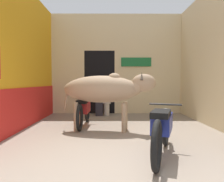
# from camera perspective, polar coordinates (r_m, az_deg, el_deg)

# --- Properties ---
(ground_plane) EXTENTS (30.00, 30.00, 0.00)m
(ground_plane) POSITION_cam_1_polar(r_m,az_deg,el_deg) (3.10, 3.87, -20.61)
(ground_plane) COLOR gray
(wall_left_shopfront) EXTENTS (0.25, 5.47, 3.77)m
(wall_left_shopfront) POSITION_cam_1_polar(r_m,az_deg,el_deg) (6.06, -23.15, 8.05)
(wall_left_shopfront) COLOR orange
(wall_left_shopfront) RESTS_ON ground_plane
(wall_back_with_doorway) EXTENTS (4.91, 0.93, 3.77)m
(wall_back_with_doorway) POSITION_cam_1_polar(r_m,az_deg,el_deg) (8.58, -0.51, 5.24)
(wall_back_with_doorway) COLOR beige
(wall_back_with_doorway) RESTS_ON ground_plane
(wall_right_with_door) EXTENTS (0.22, 5.47, 3.77)m
(wall_right_with_door) POSITION_cam_1_polar(r_m,az_deg,el_deg) (6.21, 26.26, 8.22)
(wall_right_with_door) COLOR beige
(wall_right_with_door) RESTS_ON ground_plane
(cow) EXTENTS (2.34, 0.99, 1.46)m
(cow) POSITION_cam_1_polar(r_m,az_deg,el_deg) (5.39, -1.60, 0.48)
(cow) COLOR tan
(cow) RESTS_ON ground_plane
(motorcycle_near) EXTENTS (0.81, 1.91, 0.81)m
(motorcycle_near) POSITION_cam_1_polar(r_m,az_deg,el_deg) (3.66, 12.98, -9.41)
(motorcycle_near) COLOR black
(motorcycle_near) RESTS_ON ground_plane
(motorcycle_far) EXTENTS (0.58, 1.99, 0.78)m
(motorcycle_far) POSITION_cam_1_polar(r_m,az_deg,el_deg) (6.04, -7.37, -4.87)
(motorcycle_far) COLOR black
(motorcycle_far) RESTS_ON ground_plane
(shopkeeper_seated) EXTENTS (0.36, 0.34, 1.24)m
(shopkeeper_seated) POSITION_cam_1_polar(r_m,az_deg,el_deg) (7.83, -3.33, -1.56)
(shopkeeper_seated) COLOR #282833
(shopkeeper_seated) RESTS_ON ground_plane
(plastic_stool) EXTENTS (0.29, 0.29, 0.46)m
(plastic_stool) POSITION_cam_1_polar(r_m,az_deg,el_deg) (7.88, -1.42, -4.58)
(plastic_stool) COLOR beige
(plastic_stool) RESTS_ON ground_plane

